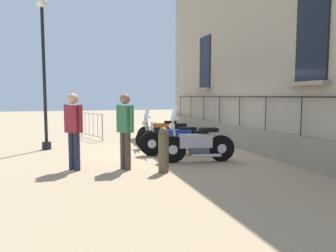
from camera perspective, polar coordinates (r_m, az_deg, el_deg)
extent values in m
plane|color=tan|center=(9.92, 1.04, -4.58)|extent=(60.00, 60.00, 0.00)
cube|color=tan|center=(11.17, 14.91, 17.57)|extent=(0.60, 13.87, 8.22)
cube|color=gray|center=(10.79, 12.73, -1.89)|extent=(0.20, 13.87, 0.75)
cube|color=black|center=(8.37, 24.30, 14.48)|extent=(0.06, 1.02, 2.10)
cube|color=gray|center=(8.20, 23.59, 6.97)|extent=(0.24, 1.22, 0.10)
cube|color=black|center=(13.54, 6.63, 11.22)|extent=(0.06, 1.02, 2.10)
cube|color=gray|center=(13.44, 6.27, 6.57)|extent=(0.24, 1.22, 0.10)
cube|color=black|center=(10.69, 12.68, 5.11)|extent=(0.03, 11.65, 0.03)
cylinder|color=black|center=(16.02, 2.22, 3.58)|extent=(0.02, 0.02, 0.94)
cylinder|color=black|center=(14.65, 4.11, 3.41)|extent=(0.02, 0.02, 0.94)
cylinder|color=black|center=(13.31, 6.39, 3.19)|extent=(0.02, 0.02, 0.94)
cylinder|color=black|center=(11.99, 9.17, 2.93)|extent=(0.02, 0.02, 0.94)
cylinder|color=black|center=(10.70, 12.63, 2.59)|extent=(0.02, 0.02, 0.94)
cylinder|color=black|center=(9.47, 17.01, 2.14)|extent=(0.02, 0.02, 0.94)
cylinder|color=black|center=(8.31, 22.66, 1.55)|extent=(0.02, 0.02, 0.94)
cylinder|color=black|center=(11.37, -3.92, -1.67)|extent=(0.65, 0.19, 0.65)
cylinder|color=silver|center=(11.37, -3.92, -1.67)|extent=(0.24, 0.18, 0.23)
cylinder|color=black|center=(11.65, 2.26, -1.49)|extent=(0.65, 0.19, 0.65)
cylinder|color=silver|center=(11.65, 2.26, -1.49)|extent=(0.24, 0.18, 0.23)
cube|color=orange|center=(11.46, -1.03, -0.46)|extent=(0.73, 0.32, 0.37)
cube|color=#4C4C51|center=(11.51, -0.55, -1.74)|extent=(0.44, 0.25, 0.23)
cube|color=black|center=(11.50, 0.42, 0.67)|extent=(0.41, 0.27, 0.10)
cylinder|color=silver|center=(11.34, -3.68, -0.01)|extent=(0.16, 0.07, 0.67)
cylinder|color=silver|center=(11.32, -3.44, 1.66)|extent=(0.07, 0.61, 0.04)
sphere|color=white|center=(11.32, -4.03, 0.74)|extent=(0.16, 0.16, 0.16)
cylinder|color=silver|center=(11.40, 0.26, -2.37)|extent=(0.65, 0.12, 0.08)
cube|color=silver|center=(11.30, -3.74, 2.41)|extent=(0.15, 0.50, 0.36)
cylinder|color=black|center=(10.37, -4.15, -2.46)|extent=(0.62, 0.25, 0.61)
cylinder|color=silver|center=(10.37, -4.15, -2.46)|extent=(0.24, 0.21, 0.21)
cylinder|color=black|center=(10.57, 3.83, -2.30)|extent=(0.62, 0.25, 0.61)
cylinder|color=silver|center=(10.57, 3.83, -2.30)|extent=(0.24, 0.21, 0.21)
cube|color=black|center=(10.41, -0.39, -1.20)|extent=(1.02, 0.40, 0.36)
cube|color=#4C4C51|center=(10.46, 0.15, -2.54)|extent=(0.62, 0.29, 0.21)
cube|color=black|center=(10.45, 1.77, 0.17)|extent=(0.58, 0.30, 0.10)
cylinder|color=silver|center=(10.33, -3.88, -0.46)|extent=(0.17, 0.08, 0.73)
cylinder|color=silver|center=(10.31, -3.62, 1.55)|extent=(0.12, 0.54, 0.04)
sphere|color=white|center=(10.31, -4.28, 0.54)|extent=(0.16, 0.16, 0.16)
cylinder|color=silver|center=(10.37, 1.35, -3.20)|extent=(0.90, 0.22, 0.08)
cube|color=silver|center=(10.29, -3.96, 2.38)|extent=(0.19, 0.45, 0.36)
cylinder|color=black|center=(9.20, -2.93, -3.14)|extent=(0.72, 0.26, 0.70)
cylinder|color=silver|center=(9.20, -2.93, -3.14)|extent=(0.27, 0.21, 0.25)
cylinder|color=black|center=(9.46, 6.00, -2.93)|extent=(0.72, 0.26, 0.70)
cylinder|color=silver|center=(9.46, 6.00, -2.93)|extent=(0.27, 0.21, 0.25)
cube|color=#1E389E|center=(9.27, 1.30, -1.72)|extent=(0.93, 0.39, 0.35)
cube|color=#4C4C51|center=(9.32, 1.90, -3.25)|extent=(0.56, 0.28, 0.25)
cube|color=black|center=(9.32, 3.51, -0.52)|extent=(0.53, 0.30, 0.10)
cylinder|color=silver|center=(9.17, -2.63, -1.20)|extent=(0.17, 0.08, 0.63)
cylinder|color=silver|center=(9.14, -2.33, 0.74)|extent=(0.12, 0.57, 0.04)
sphere|color=white|center=(9.14, -3.07, -0.39)|extent=(0.16, 0.16, 0.16)
cylinder|color=silver|center=(9.23, 3.13, -4.11)|extent=(0.81, 0.20, 0.08)
cylinder|color=black|center=(8.23, 0.83, -4.20)|extent=(0.70, 0.22, 0.69)
cylinder|color=silver|center=(8.23, 0.83, -4.20)|extent=(0.26, 0.17, 0.24)
cylinder|color=black|center=(8.53, 9.46, -3.93)|extent=(0.70, 0.22, 0.69)
cylinder|color=silver|center=(8.53, 9.46, -3.93)|extent=(0.26, 0.17, 0.24)
cube|color=#B2B2BC|center=(8.31, 4.90, -2.65)|extent=(0.88, 0.41, 0.34)
cube|color=#4C4C51|center=(8.37, 5.56, -4.30)|extent=(0.54, 0.30, 0.24)
cube|color=black|center=(8.36, 7.24, -0.69)|extent=(0.51, 0.32, 0.10)
cylinder|color=silver|center=(8.18, 1.18, -1.48)|extent=(0.17, 0.08, 0.79)
cylinder|color=silver|center=(8.15, 1.53, 1.26)|extent=(0.13, 0.61, 0.04)
sphere|color=white|center=(8.15, 0.70, -0.01)|extent=(0.16, 0.16, 0.16)
cylinder|color=silver|center=(8.29, 6.90, -5.25)|extent=(0.77, 0.20, 0.08)
cube|color=silver|center=(8.13, 1.12, 2.31)|extent=(0.20, 0.51, 0.36)
cylinder|color=black|center=(11.02, -20.82, -3.30)|extent=(0.28, 0.28, 0.24)
cylinder|color=black|center=(10.92, -21.20, 7.96)|extent=(0.10, 0.10, 4.55)
sphere|color=white|center=(11.28, -21.62, 19.81)|extent=(0.31, 0.31, 0.31)
cylinder|color=#B7B7BF|center=(13.93, -15.21, 0.28)|extent=(0.05, 0.05, 1.05)
cylinder|color=#B7B7BF|center=(12.30, -11.63, -0.29)|extent=(0.05, 0.05, 1.05)
cylinder|color=#B7B7BF|center=(13.07, -13.58, 2.17)|extent=(0.74, 1.70, 0.04)
cylinder|color=#B7B7BF|center=(13.14, -13.49, -1.62)|extent=(0.74, 1.70, 0.04)
cylinder|color=#B7B7BF|center=(13.59, -14.57, 0.49)|extent=(0.02, 0.02, 0.87)
cylinder|color=#B7B7BF|center=(13.26, -13.89, 0.39)|extent=(0.02, 0.02, 0.87)
cylinder|color=#B7B7BF|center=(12.94, -13.18, 0.28)|extent=(0.02, 0.02, 0.87)
cylinder|color=#B7B7BF|center=(12.61, -12.43, 0.17)|extent=(0.02, 0.02, 0.87)
cylinder|color=brown|center=(7.17, -0.80, -4.88)|extent=(0.23, 0.23, 0.87)
sphere|color=brown|center=(7.10, -0.81, -1.05)|extent=(0.21, 0.21, 0.21)
cylinder|color=#47382D|center=(7.58, -7.98, -4.36)|extent=(0.14, 0.14, 0.88)
cylinder|color=#47382D|center=(7.46, -7.19, -4.50)|extent=(0.14, 0.14, 0.88)
cube|color=#337247|center=(7.43, -7.66, 1.26)|extent=(0.37, 0.42, 0.62)
sphere|color=#8C664C|center=(7.41, -7.70, 4.80)|extent=(0.24, 0.24, 0.24)
cylinder|color=#337247|center=(7.60, -8.74, 1.57)|extent=(0.09, 0.09, 0.59)
cylinder|color=#337247|center=(7.26, -6.53, 1.43)|extent=(0.09, 0.09, 0.59)
cylinder|color=#23283D|center=(7.64, -15.94, -4.42)|extent=(0.14, 0.14, 0.88)
cylinder|color=#23283D|center=(7.75, -16.79, -4.30)|extent=(0.14, 0.14, 0.88)
cube|color=maroon|center=(7.60, -16.52, 1.23)|extent=(0.41, 0.41, 0.62)
sphere|color=tan|center=(7.59, -16.61, 4.71)|extent=(0.24, 0.24, 0.24)
cylinder|color=maroon|center=(7.45, -15.31, 1.43)|extent=(0.09, 0.09, 0.59)
cylinder|color=maroon|center=(7.76, -17.69, 1.51)|extent=(0.09, 0.09, 0.59)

